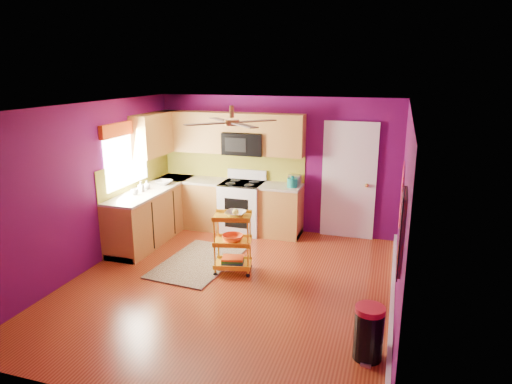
% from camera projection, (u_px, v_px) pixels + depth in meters
% --- Properties ---
extents(ground, '(5.00, 5.00, 0.00)m').
position_uv_depth(ground, '(229.00, 285.00, 6.47)').
color(ground, maroon).
rests_on(ground, ground).
extents(room_envelope, '(4.54, 5.04, 2.52)m').
position_uv_depth(room_envelope, '(229.00, 173.00, 6.04)').
color(room_envelope, '#56094D').
rests_on(room_envelope, ground).
extents(lower_cabinets, '(2.81, 2.31, 0.94)m').
position_uv_depth(lower_cabinets, '(195.00, 211.00, 8.42)').
color(lower_cabinets, olive).
rests_on(lower_cabinets, ground).
extents(electric_range, '(0.76, 0.66, 1.13)m').
position_uv_depth(electric_range, '(242.00, 207.00, 8.51)').
color(electric_range, white).
rests_on(electric_range, ground).
extents(upper_cabinetry, '(2.80, 2.30, 1.26)m').
position_uv_depth(upper_cabinetry, '(206.00, 135.00, 8.36)').
color(upper_cabinetry, olive).
rests_on(upper_cabinetry, ground).
extents(left_window, '(0.08, 1.35, 1.08)m').
position_uv_depth(left_window, '(126.00, 145.00, 7.63)').
color(left_window, white).
rests_on(left_window, ground).
extents(panel_door, '(0.95, 0.11, 2.15)m').
position_uv_depth(panel_door, '(349.00, 182.00, 8.09)').
color(panel_door, white).
rests_on(panel_door, ground).
extents(right_wall_art, '(0.04, 2.74, 1.04)m').
position_uv_depth(right_wall_art, '(401.00, 209.00, 5.14)').
color(right_wall_art, black).
rests_on(right_wall_art, ground).
extents(ceiling_fan, '(1.01, 1.01, 0.26)m').
position_uv_depth(ceiling_fan, '(232.00, 122.00, 6.06)').
color(ceiling_fan, '#BF8C3F').
rests_on(ceiling_fan, ground).
extents(shag_rug, '(1.14, 1.72, 0.02)m').
position_uv_depth(shag_rug, '(198.00, 262.00, 7.21)').
color(shag_rug, black).
rests_on(shag_rug, ground).
extents(rolling_cart, '(0.62, 0.51, 0.99)m').
position_uv_depth(rolling_cart, '(233.00, 240.00, 6.77)').
color(rolling_cart, yellow).
rests_on(rolling_cart, ground).
extents(trash_can, '(0.33, 0.35, 0.60)m').
position_uv_depth(trash_can, '(369.00, 333.00, 4.77)').
color(trash_can, black).
rests_on(trash_can, ground).
extents(teal_kettle, '(0.18, 0.18, 0.21)m').
position_uv_depth(teal_kettle, '(292.00, 183.00, 8.06)').
color(teal_kettle, '#12897A').
rests_on(teal_kettle, lower_cabinets).
extents(toaster, '(0.22, 0.15, 0.18)m').
position_uv_depth(toaster, '(295.00, 180.00, 8.23)').
color(toaster, beige).
rests_on(toaster, lower_cabinets).
extents(soap_bottle_a, '(0.08, 0.09, 0.19)m').
position_uv_depth(soap_bottle_a, '(141.00, 186.00, 7.76)').
color(soap_bottle_a, '#EA3F72').
rests_on(soap_bottle_a, lower_cabinets).
extents(soap_bottle_b, '(0.12, 0.12, 0.15)m').
position_uv_depth(soap_bottle_b, '(147.00, 185.00, 7.94)').
color(soap_bottle_b, white).
rests_on(soap_bottle_b, lower_cabinets).
extents(counter_dish, '(0.29, 0.29, 0.07)m').
position_uv_depth(counter_dish, '(164.00, 182.00, 8.27)').
color(counter_dish, white).
rests_on(counter_dish, lower_cabinets).
extents(counter_cup, '(0.13, 0.13, 0.10)m').
position_uv_depth(counter_cup, '(135.00, 192.00, 7.58)').
color(counter_cup, white).
rests_on(counter_cup, lower_cabinets).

